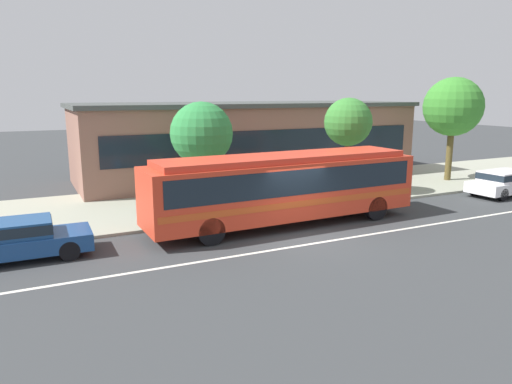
% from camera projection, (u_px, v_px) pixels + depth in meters
% --- Properties ---
extents(ground_plane, '(120.00, 120.00, 0.00)m').
position_uv_depth(ground_plane, '(304.00, 237.00, 17.53)').
color(ground_plane, '#373A3C').
extents(sidewalk_slab, '(60.00, 8.00, 0.12)m').
position_uv_depth(sidewalk_slab, '(229.00, 198.00, 23.81)').
color(sidewalk_slab, '#9C9E8A').
rests_on(sidewalk_slab, ground_plane).
extents(lane_stripe_center, '(56.00, 0.16, 0.01)m').
position_uv_depth(lane_stripe_center, '(316.00, 243.00, 16.83)').
color(lane_stripe_center, silver).
rests_on(lane_stripe_center, ground_plane).
extents(transit_bus, '(11.28, 2.70, 2.85)m').
position_uv_depth(transit_bus, '(285.00, 185.00, 18.86)').
color(transit_bus, red).
rests_on(transit_bus, ground_plane).
extents(sedan_behind_bus, '(4.43, 1.81, 1.29)m').
position_uv_depth(sedan_behind_bus, '(15.00, 238.00, 15.00)').
color(sedan_behind_bus, navy).
rests_on(sedan_behind_bus, ground_plane).
extents(sedan_far_ahead, '(4.45, 2.08, 1.29)m').
position_uv_depth(sedan_far_ahead, '(505.00, 182.00, 24.61)').
color(sedan_far_ahead, white).
rests_on(sedan_far_ahead, ground_plane).
extents(pedestrian_waiting_near_sign, '(0.45, 0.45, 1.70)m').
position_uv_depth(pedestrian_waiting_near_sign, '(260.00, 188.00, 20.94)').
color(pedestrian_waiting_near_sign, '#686D5A').
rests_on(pedestrian_waiting_near_sign, sidewalk_slab).
extents(pedestrian_walking_along_curb, '(0.35, 0.35, 1.70)m').
position_uv_depth(pedestrian_walking_along_curb, '(206.00, 187.00, 21.06)').
color(pedestrian_walking_along_curb, '#2C303E').
rests_on(pedestrian_walking_along_curb, sidewalk_slab).
extents(pedestrian_standing_by_tree, '(0.39, 0.39, 1.65)m').
position_uv_depth(pedestrian_standing_by_tree, '(152.00, 193.00, 20.03)').
color(pedestrian_standing_by_tree, '#17374D').
rests_on(pedestrian_standing_by_tree, sidewalk_slab).
extents(bus_stop_sign, '(0.09, 0.44, 2.62)m').
position_uv_depth(bus_stop_sign, '(327.00, 170.00, 21.65)').
color(bus_stop_sign, gray).
rests_on(bus_stop_sign, sidewalk_slab).
extents(street_tree_near_stop, '(2.86, 2.86, 4.73)m').
position_uv_depth(street_tree_near_stop, '(202.00, 134.00, 21.55)').
color(street_tree_near_stop, brown).
rests_on(street_tree_near_stop, sidewalk_slab).
extents(street_tree_mid_block, '(2.41, 2.41, 4.88)m').
position_uv_depth(street_tree_mid_block, '(348.00, 123.00, 23.84)').
color(street_tree_mid_block, brown).
rests_on(street_tree_mid_block, sidewalk_slab).
extents(street_tree_far_end, '(3.40, 3.40, 6.02)m').
position_uv_depth(street_tree_far_end, '(453.00, 107.00, 27.62)').
color(street_tree_far_end, brown).
rests_on(street_tree_far_end, sidewalk_slab).
extents(station_building, '(20.86, 7.47, 4.65)m').
position_uv_depth(station_building, '(247.00, 140.00, 29.66)').
color(station_building, '#8A5F50').
rests_on(station_building, ground_plane).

